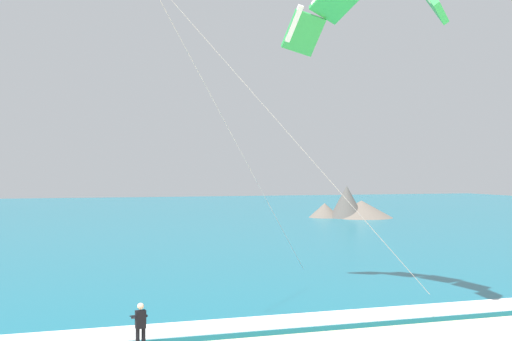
# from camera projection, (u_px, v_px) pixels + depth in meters

# --- Properties ---
(sea) EXTENTS (200.00, 120.00, 0.20)m
(sea) POSITION_uv_depth(u_px,v_px,m) (124.00, 216.00, 78.02)
(sea) COLOR #146075
(sea) RESTS_ON ground
(surf_foam) EXTENTS (200.00, 1.92, 0.04)m
(surf_foam) POSITION_uv_depth(u_px,v_px,m) (201.00, 328.00, 21.28)
(surf_foam) COLOR white
(surf_foam) RESTS_ON sea
(kitesurfer) EXTENTS (0.58, 0.58, 1.69)m
(kitesurfer) POSITION_uv_depth(u_px,v_px,m) (140.00, 325.00, 18.94)
(kitesurfer) COLOR black
(kitesurfer) RESTS_ON ground
(headland_right) EXTENTS (11.30, 8.84, 4.42)m
(headland_right) POSITION_uv_depth(u_px,v_px,m) (353.00, 209.00, 74.17)
(headland_right) COLOR #665B51
(headland_right) RESTS_ON ground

